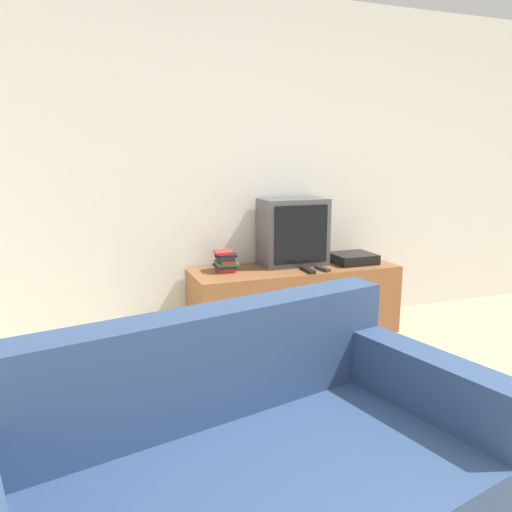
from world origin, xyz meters
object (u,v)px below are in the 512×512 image
set_top_box (353,258)px  television (293,232)px  tv_stand (294,301)px  couch (247,511)px  remote_secondary (322,269)px  remote_on_stand (308,270)px  book_stack (225,261)px

set_top_box → television: bearing=165.5°
tv_stand → couch: 2.44m
couch → remote_secondary: bearing=44.2°
remote_on_stand → remote_secondary: same height
tv_stand → couch: couch is taller
tv_stand → remote_on_stand: (0.03, -0.16, 0.28)m
remote_secondary → couch: bearing=-123.4°
remote_on_stand → remote_secondary: (0.12, -0.00, -0.00)m
tv_stand → book_stack: bearing=172.6°
book_stack → remote_secondary: 0.74m
tv_stand → couch: size_ratio=0.93×
tv_stand → couch: (-1.15, -2.15, 0.03)m
set_top_box → remote_secondary: bearing=-157.4°
remote_on_stand → set_top_box: size_ratio=0.61×
remote_on_stand → set_top_box: 0.50m
tv_stand → book_stack: book_stack is taller
tv_stand → remote_on_stand: 0.33m
couch → remote_secondary: size_ratio=10.50×
remote_secondary → tv_stand: bearing=134.8°
television → remote_secondary: television is taller
television → remote_on_stand: 0.37m
book_stack → remote_secondary: book_stack is taller
remote_secondary → book_stack: bearing=161.9°
television → couch: 2.60m
television → book_stack: size_ratio=2.29×
tv_stand → television: (0.03, 0.11, 0.53)m
television → tv_stand: bearing=-105.9°
tv_stand → book_stack: (-0.54, 0.07, 0.35)m
remote_on_stand → book_stack: bearing=158.4°
tv_stand → television: size_ratio=3.09×
tv_stand → couch: bearing=-118.3°
television → book_stack: (-0.58, -0.04, -0.19)m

